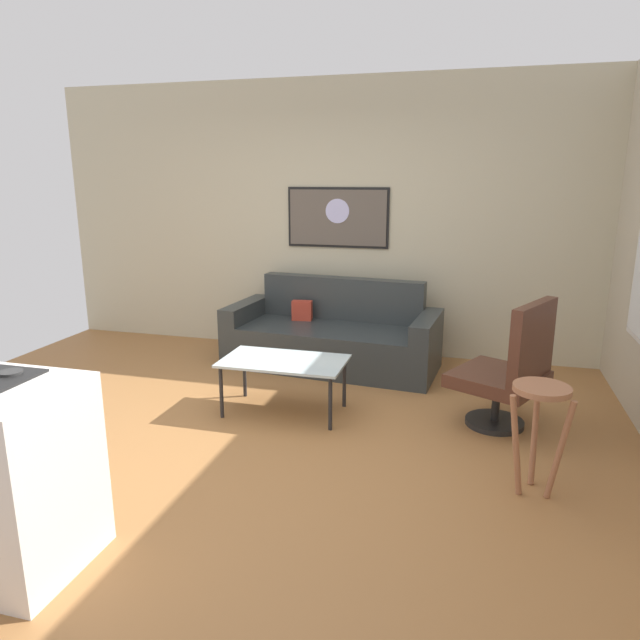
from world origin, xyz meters
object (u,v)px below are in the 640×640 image
at_px(coffee_table, 284,364).
at_px(wall_painting, 338,218).
at_px(couch, 333,338).
at_px(armchair, 510,370).
at_px(bar_stool, 540,411).

height_order(coffee_table, wall_painting, wall_painting).
xyz_separation_m(couch, coffee_table, (-0.09, -1.24, 0.12)).
bearing_deg(coffee_table, armchair, 4.80).
distance_m(couch, coffee_table, 1.25).
height_order(armchair, bar_stool, armchair).
xyz_separation_m(coffee_table, armchair, (1.70, 0.14, 0.06)).
relative_size(couch, armchair, 2.15).
bearing_deg(wall_painting, bar_stool, -54.45).
xyz_separation_m(couch, bar_stool, (1.73, -2.00, 0.24)).
height_order(couch, coffee_table, couch).
bearing_deg(bar_stool, coffee_table, 157.31).
bearing_deg(bar_stool, armchair, 97.43).
bearing_deg(coffee_table, wall_painting, 90.01).
bearing_deg(coffee_table, bar_stool, -22.69).
bearing_deg(coffee_table, couch, 85.92).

